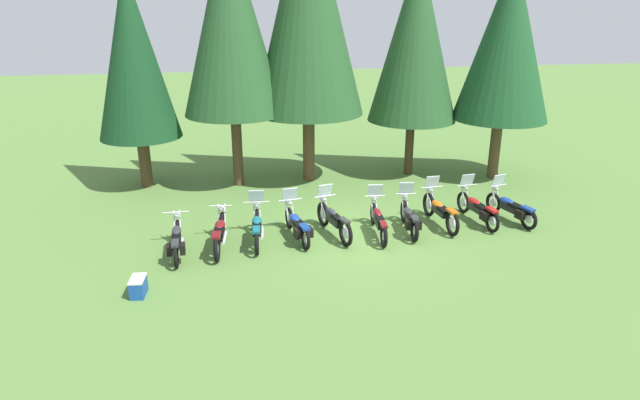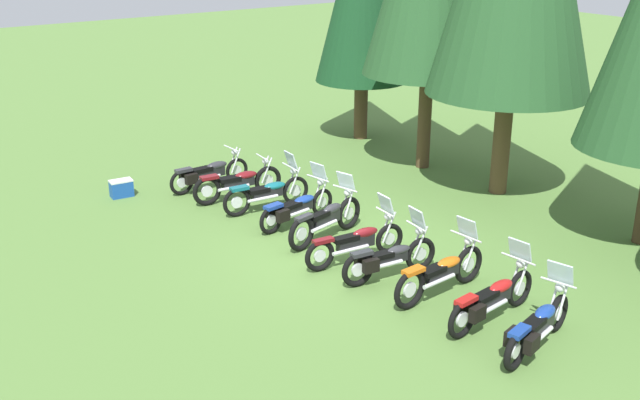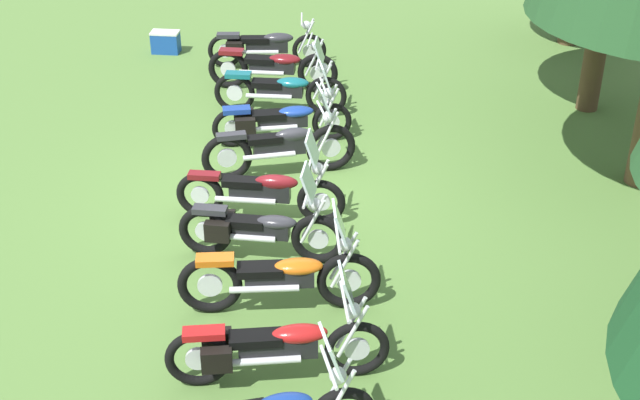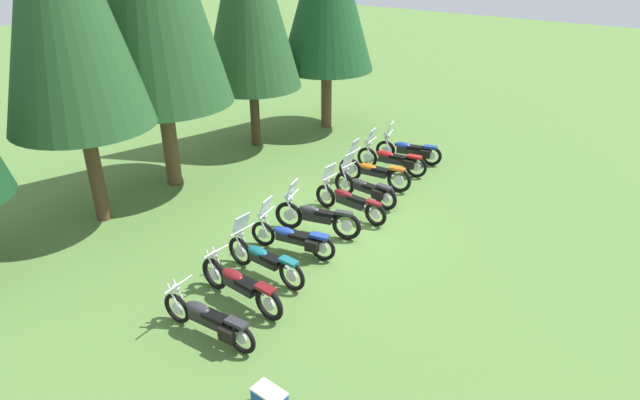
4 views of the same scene
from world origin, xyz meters
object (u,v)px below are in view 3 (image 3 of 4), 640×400
at_px(motorcycle_0, 265,46).
at_px(motorcycle_1, 273,67).
at_px(picnic_cooler, 166,42).
at_px(motorcycle_2, 282,89).
at_px(motorcycle_3, 280,119).
at_px(motorcycle_7, 282,276).
at_px(motorcycle_8, 275,346).
at_px(motorcycle_4, 282,147).
at_px(motorcycle_6, 259,229).
at_px(motorcycle_5, 263,191).

xyz_separation_m(motorcycle_0, motorcycle_1, (1.15, 0.26, 0.02)).
bearing_deg(picnic_cooler, motorcycle_2, 41.07).
xyz_separation_m(motorcycle_3, motorcycle_7, (4.46, 0.32, 0.03)).
bearing_deg(motorcycle_0, motorcycle_8, -86.90).
bearing_deg(motorcycle_1, picnic_cooler, 146.11).
xyz_separation_m(motorcycle_4, motorcycle_6, (2.28, -0.14, -0.04)).
distance_m(motorcycle_3, motorcycle_6, 3.37).
xyz_separation_m(motorcycle_7, picnic_cooler, (-8.57, -2.94, -0.26)).
relative_size(motorcycle_7, motorcycle_8, 1.01).
bearing_deg(motorcycle_0, motorcycle_6, -88.21).
bearing_deg(motorcycle_2, motorcycle_1, 105.84).
xyz_separation_m(motorcycle_3, motorcycle_5, (2.40, -0.08, 0.01)).
bearing_deg(motorcycle_3, motorcycle_4, -94.82).
height_order(motorcycle_0, picnic_cooler, motorcycle_0).
bearing_deg(motorcycle_0, picnic_cooler, 157.93).
relative_size(motorcycle_7, picnic_cooler, 4.08).
bearing_deg(motorcycle_6, picnic_cooler, 114.92).
xyz_separation_m(motorcycle_0, picnic_cooler, (-0.75, -2.09, -0.22)).
relative_size(motorcycle_0, motorcycle_7, 0.96).
bearing_deg(motorcycle_0, motorcycle_7, -86.12).
relative_size(motorcycle_1, motorcycle_4, 1.04).
height_order(motorcycle_0, motorcycle_5, motorcycle_5).
distance_m(motorcycle_0, motorcycle_4, 4.49).
xyz_separation_m(motorcycle_1, motorcycle_7, (6.67, 0.59, 0.02)).
height_order(motorcycle_1, motorcycle_7, motorcycle_7).
distance_m(motorcycle_3, motorcycle_8, 5.71).
relative_size(motorcycle_3, motorcycle_4, 0.98).
distance_m(motorcycle_5, motorcycle_7, 2.10).
bearing_deg(motorcycle_2, picnic_cooler, 134.80).
bearing_deg(motorcycle_5, motorcycle_8, -78.11).
bearing_deg(picnic_cooler, motorcycle_4, 27.57).
bearing_deg(motorcycle_4, motorcycle_5, -111.23).
height_order(motorcycle_6, motorcycle_7, motorcycle_7).
distance_m(motorcycle_4, picnic_cooler, 5.87).
distance_m(motorcycle_4, motorcycle_8, 4.63).
bearing_deg(motorcycle_6, motorcycle_4, 92.39).
bearing_deg(motorcycle_4, motorcycle_0, 84.31).
height_order(motorcycle_3, motorcycle_5, motorcycle_5).
bearing_deg(motorcycle_2, motorcycle_4, -82.56).
distance_m(motorcycle_0, motorcycle_1, 1.18).
bearing_deg(motorcycle_7, motorcycle_4, 89.01).
bearing_deg(motorcycle_4, motorcycle_7, -99.91).
xyz_separation_m(motorcycle_8, picnic_cooler, (-9.82, -2.95, -0.24)).
height_order(motorcycle_1, motorcycle_8, motorcycle_8).
bearing_deg(motorcycle_3, motorcycle_8, -96.52).
relative_size(motorcycle_0, motorcycle_2, 1.00).
xyz_separation_m(motorcycle_6, picnic_cooler, (-7.48, -2.57, -0.22)).
distance_m(motorcycle_2, picnic_cooler, 3.92).
xyz_separation_m(motorcycle_3, motorcycle_4, (1.08, 0.09, 0.04)).
relative_size(motorcycle_0, motorcycle_1, 0.96).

